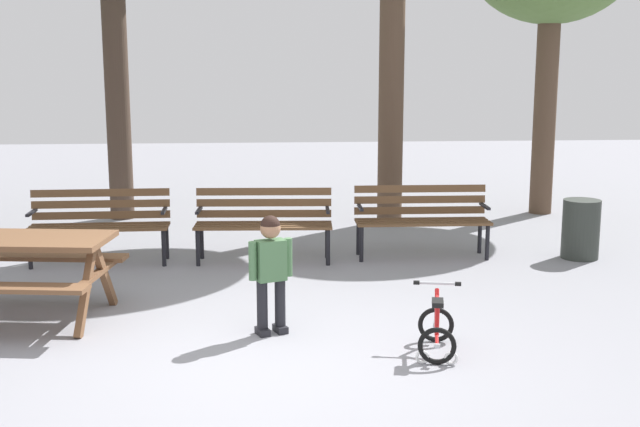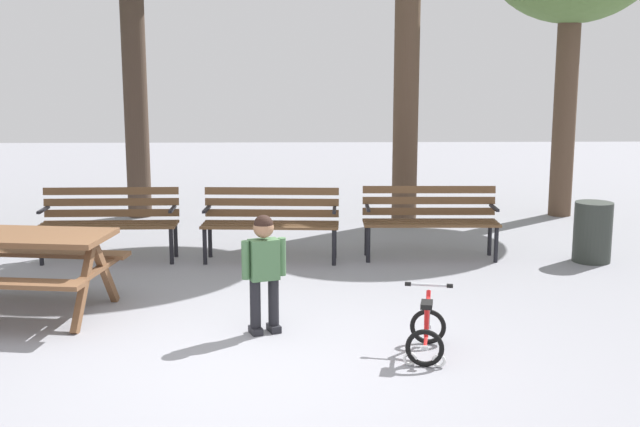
{
  "view_description": "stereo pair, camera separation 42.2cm",
  "coord_description": "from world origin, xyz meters",
  "px_view_note": "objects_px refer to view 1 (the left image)",
  "views": [
    {
      "loc": [
        0.02,
        -5.91,
        2.3
      ],
      "look_at": [
        0.62,
        1.85,
        0.85
      ],
      "focal_mm": 45.27,
      "sensor_mm": 36.0,
      "label": 1
    },
    {
      "loc": [
        0.44,
        -5.93,
        2.3
      ],
      "look_at": [
        0.62,
        1.85,
        0.85
      ],
      "focal_mm": 45.27,
      "sensor_mm": 36.0,
      "label": 2
    }
  ],
  "objects_px": {
    "picnic_table": "(9,256)",
    "park_bench_far_left": "(100,220)",
    "kids_bicycle": "(437,329)",
    "park_bench_left": "(264,218)",
    "child_standing": "(271,265)",
    "park_bench_right": "(421,215)",
    "trash_bin": "(581,229)"
  },
  "relations": [
    {
      "from": "kids_bicycle",
      "to": "park_bench_right",
      "type": "bearing_deg",
      "value": 80.71
    },
    {
      "from": "picnic_table",
      "to": "park_bench_far_left",
      "type": "bearing_deg",
      "value": 79.1
    },
    {
      "from": "picnic_table",
      "to": "child_standing",
      "type": "bearing_deg",
      "value": -14.2
    },
    {
      "from": "picnic_table",
      "to": "child_standing",
      "type": "xyz_separation_m",
      "value": [
        2.35,
        -0.6,
        0.02
      ]
    },
    {
      "from": "park_bench_left",
      "to": "trash_bin",
      "type": "height_order",
      "value": "park_bench_left"
    },
    {
      "from": "park_bench_far_left",
      "to": "park_bench_left",
      "type": "xyz_separation_m",
      "value": [
        1.91,
        -0.05,
        0.0
      ]
    },
    {
      "from": "park_bench_left",
      "to": "child_standing",
      "type": "xyz_separation_m",
      "value": [
        0.04,
        -2.65,
        0.1
      ]
    },
    {
      "from": "park_bench_right",
      "to": "trash_bin",
      "type": "relative_size",
      "value": 2.27
    },
    {
      "from": "park_bench_left",
      "to": "child_standing",
      "type": "bearing_deg",
      "value": -89.17
    },
    {
      "from": "kids_bicycle",
      "to": "child_standing",
      "type": "bearing_deg",
      "value": 156.18
    },
    {
      "from": "kids_bicycle",
      "to": "trash_bin",
      "type": "distance_m",
      "value": 3.9
    },
    {
      "from": "park_bench_left",
      "to": "park_bench_right",
      "type": "bearing_deg",
      "value": 2.3
    },
    {
      "from": "park_bench_far_left",
      "to": "park_bench_right",
      "type": "xyz_separation_m",
      "value": [
        3.8,
        0.02,
        0.0
      ]
    },
    {
      "from": "child_standing",
      "to": "kids_bicycle",
      "type": "distance_m",
      "value": 1.5
    },
    {
      "from": "park_bench_left",
      "to": "trash_bin",
      "type": "relative_size",
      "value": 2.29
    },
    {
      "from": "park_bench_far_left",
      "to": "kids_bicycle",
      "type": "bearing_deg",
      "value": -45.21
    },
    {
      "from": "picnic_table",
      "to": "kids_bicycle",
      "type": "xyz_separation_m",
      "value": [
        3.67,
        -1.18,
        -0.39
      ]
    },
    {
      "from": "park_bench_far_left",
      "to": "park_bench_right",
      "type": "distance_m",
      "value": 3.8
    },
    {
      "from": "park_bench_left",
      "to": "park_bench_right",
      "type": "distance_m",
      "value": 1.9
    },
    {
      "from": "park_bench_far_left",
      "to": "park_bench_left",
      "type": "relative_size",
      "value": 0.99
    },
    {
      "from": "trash_bin",
      "to": "picnic_table",
      "type": "bearing_deg",
      "value": -162.85
    },
    {
      "from": "picnic_table",
      "to": "park_bench_right",
      "type": "bearing_deg",
      "value": 26.87
    },
    {
      "from": "picnic_table",
      "to": "park_bench_far_left",
      "type": "xyz_separation_m",
      "value": [
        0.41,
        2.11,
        -0.08
      ]
    },
    {
      "from": "picnic_table",
      "to": "kids_bicycle",
      "type": "height_order",
      "value": "picnic_table"
    },
    {
      "from": "child_standing",
      "to": "trash_bin",
      "type": "relative_size",
      "value": 1.47
    },
    {
      "from": "park_bench_far_left",
      "to": "trash_bin",
      "type": "bearing_deg",
      "value": -2.31
    },
    {
      "from": "park_bench_far_left",
      "to": "park_bench_right",
      "type": "bearing_deg",
      "value": 0.35
    },
    {
      "from": "park_bench_right",
      "to": "kids_bicycle",
      "type": "relative_size",
      "value": 2.64
    },
    {
      "from": "park_bench_far_left",
      "to": "trash_bin",
      "type": "distance_m",
      "value": 5.69
    },
    {
      "from": "picnic_table",
      "to": "kids_bicycle",
      "type": "relative_size",
      "value": 3.22
    },
    {
      "from": "park_bench_far_left",
      "to": "trash_bin",
      "type": "height_order",
      "value": "park_bench_far_left"
    },
    {
      "from": "park_bench_far_left",
      "to": "kids_bicycle",
      "type": "distance_m",
      "value": 4.64
    }
  ]
}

